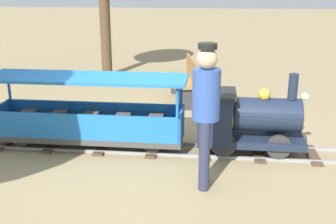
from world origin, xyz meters
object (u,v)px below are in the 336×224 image
park_bench (185,80)px  passenger_car (89,118)px  conductor_person (206,105)px  locomotive (245,119)px

park_bench → passenger_car: bearing=-25.2°
passenger_car → conductor_person: (0.99, 1.62, 0.53)m
park_bench → locomotive: bearing=21.7°
locomotive → park_bench: bearing=-158.3°
park_bench → conductor_person: bearing=7.8°
conductor_person → park_bench: (-3.43, -0.47, -0.54)m
locomotive → conductor_person: bearing=-27.1°
locomotive → passenger_car: (0.00, -2.12, -0.07)m
conductor_person → park_bench: conductor_person is taller
passenger_car → park_bench: passenger_car is taller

